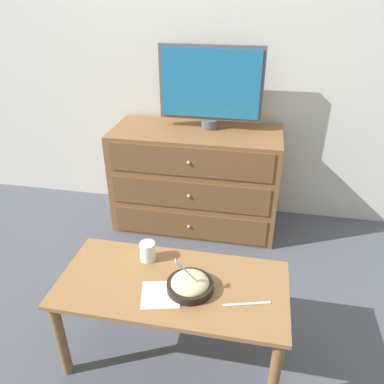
{
  "coord_description": "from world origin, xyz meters",
  "views": [
    {
      "loc": [
        0.5,
        -2.52,
        1.52
      ],
      "look_at": [
        0.22,
        -1.08,
        0.71
      ],
      "focal_mm": 35.0,
      "sensor_mm": 36.0,
      "label": 1
    }
  ],
  "objects": [
    {
      "name": "ground_plane",
      "position": [
        0.0,
        0.0,
        0.0
      ],
      "size": [
        12.0,
        12.0,
        0.0
      ],
      "primitive_type": "plane",
      "color": "#474C56"
    },
    {
      "name": "takeout_bowl",
      "position": [
        0.28,
        -1.39,
        0.46
      ],
      "size": [
        0.19,
        0.19,
        0.18
      ],
      "color": "black",
      "rests_on": "coffee_table"
    },
    {
      "name": "dresser",
      "position": [
        0.09,
        -0.26,
        0.35
      ],
      "size": [
        1.1,
        0.48,
        0.7
      ],
      "color": "brown",
      "rests_on": "ground_plane"
    },
    {
      "name": "napkin",
      "position": [
        0.17,
        -1.45,
        0.43
      ],
      "size": [
        0.18,
        0.18,
        0.0
      ],
      "color": "silver",
      "rests_on": "coffee_table"
    },
    {
      "name": "tv",
      "position": [
        0.17,
        -0.19,
        0.98
      ],
      "size": [
        0.65,
        0.11,
        0.52
      ],
      "color": "#515156",
      "rests_on": "dresser"
    },
    {
      "name": "wall_back",
      "position": [
        0.0,
        0.03,
        1.3
      ],
      "size": [
        12.0,
        0.05,
        2.6
      ],
      "color": "silver",
      "rests_on": "ground_plane"
    },
    {
      "name": "coffee_table",
      "position": [
        0.2,
        -1.37,
        0.36
      ],
      "size": [
        0.96,
        0.46,
        0.43
      ],
      "color": "olive",
      "rests_on": "ground_plane"
    },
    {
      "name": "knife",
      "position": [
        0.51,
        -1.43,
        0.43
      ],
      "size": [
        0.19,
        0.06,
        0.01
      ],
      "color": "silver",
      "rests_on": "coffee_table"
    },
    {
      "name": "drink_cup",
      "position": [
        0.05,
        -1.24,
        0.47
      ],
      "size": [
        0.07,
        0.07,
        0.09
      ],
      "color": "beige",
      "rests_on": "coffee_table"
    }
  ]
}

